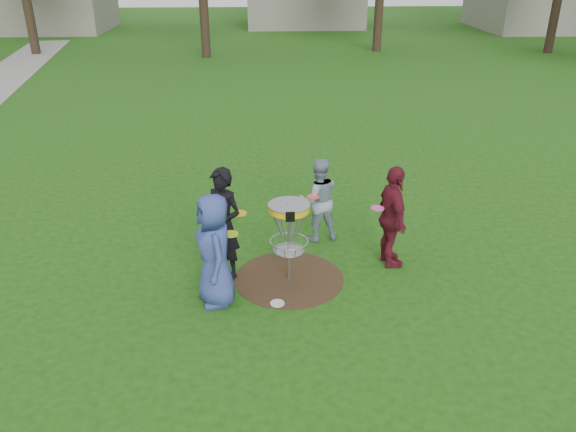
{
  "coord_description": "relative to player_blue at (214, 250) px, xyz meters",
  "views": [
    {
      "loc": [
        -0.44,
        -7.88,
        4.87
      ],
      "look_at": [
        0.0,
        0.3,
        1.0
      ],
      "focal_mm": 35.0,
      "sensor_mm": 36.0,
      "label": 1
    }
  ],
  "objects": [
    {
      "name": "player_blue",
      "position": [
        0.0,
        0.0,
        0.0
      ],
      "size": [
        0.77,
        0.99,
        1.77
      ],
      "primitive_type": "imported",
      "rotation": [
        0.0,
        0.0,
        -1.3
      ],
      "color": "#33418C",
      "rests_on": "ground"
    },
    {
      "name": "player_grey",
      "position": [
        1.74,
        2.0,
        -0.1
      ],
      "size": [
        0.86,
        0.72,
        1.57
      ],
      "primitive_type": "imported",
      "rotation": [
        0.0,
        0.0,
        3.31
      ],
      "color": "#7E90A3",
      "rests_on": "ground"
    },
    {
      "name": "disc_on_grass",
      "position": [
        0.92,
        -0.13,
        -0.88
      ],
      "size": [
        0.22,
        0.22,
        0.02
      ],
      "primitive_type": "cylinder",
      "color": "silver",
      "rests_on": "ground"
    },
    {
      "name": "dirt_patch",
      "position": [
        1.13,
        0.59,
        -0.88
      ],
      "size": [
        1.8,
        1.8,
        0.01
      ],
      "primitive_type": "cylinder",
      "color": "#47331E",
      "rests_on": "ground"
    },
    {
      "name": "player_black",
      "position": [
        0.09,
        0.76,
        0.05
      ],
      "size": [
        0.82,
        0.76,
        1.88
      ],
      "primitive_type": "imported",
      "rotation": [
        0.0,
        0.0,
        -0.62
      ],
      "color": "black",
      "rests_on": "ground"
    },
    {
      "name": "disc_golf_basket",
      "position": [
        1.13,
        0.59,
        0.13
      ],
      "size": [
        0.66,
        0.67,
        1.38
      ],
      "color": "#9EA0A5",
      "rests_on": "ground"
    },
    {
      "name": "ground",
      "position": [
        1.13,
        0.59,
        -0.89
      ],
      "size": [
        100.0,
        100.0,
        0.0
      ],
      "primitive_type": "plane",
      "color": "#19470F",
      "rests_on": "ground"
    },
    {
      "name": "player_maroon",
      "position": [
        2.87,
        0.98,
        0.0
      ],
      "size": [
        0.55,
        1.08,
        1.77
      ],
      "primitive_type": "imported",
      "rotation": [
        0.0,
        0.0,
        1.69
      ],
      "color": "maroon",
      "rests_on": "ground"
    },
    {
      "name": "held_discs",
      "position": [
        1.21,
        0.88,
        0.19
      ],
      "size": [
        2.57,
        1.83,
        0.2
      ],
      "color": "#A4D417",
      "rests_on": "ground"
    }
  ]
}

